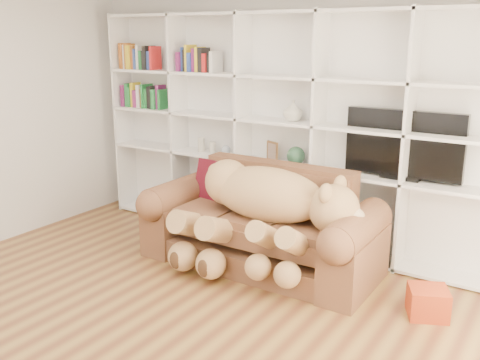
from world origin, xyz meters
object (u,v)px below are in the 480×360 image
Objects in this scene: gift_box at (428,302)px; tv at (404,145)px; sofa at (262,229)px; teddy_bear at (263,207)px.

tv reaches higher than gift_box.
tv is (-0.52, 0.85, 1.06)m from gift_box.
sofa is 2.08× the size of tv.
gift_box is (1.50, 0.03, -0.54)m from teddy_bear.
gift_box is at bearing -58.39° from tv.
tv reaches higher than sofa.
gift_box is at bearing -5.72° from sofa.
tv is at bearing 32.09° from sofa.
teddy_bear is at bearing -57.33° from sofa.
tv is at bearing 121.61° from gift_box.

